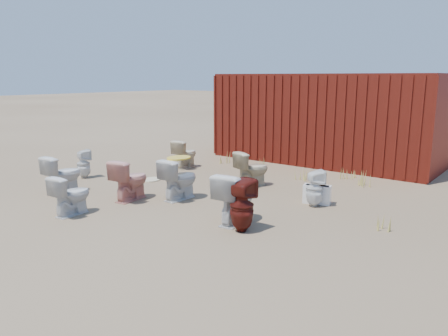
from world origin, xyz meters
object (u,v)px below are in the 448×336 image
Objects in this scene: toilet_front_a at (63,174)px; toilet_front_pink at (130,180)px; toilet_back_e at (315,188)px; toilet_front_c at (71,195)px; toilet_front_maroon at (242,206)px; toilet_front_e at (235,198)px; toilet_back_beige_left at (185,154)px; toilet_back_yellowlid at (179,179)px; toilet_back_a at (84,164)px; loose_tank at (317,194)px; shipping_container at (327,118)px; toilet_back_beige_right at (252,169)px.

toilet_front_pink reaches higher than toilet_front_a.
toilet_front_a is at bearing 67.62° from toilet_back_e.
toilet_front_a reaches higher than toilet_front_c.
toilet_front_maroon is 0.42m from toilet_front_e.
toilet_front_e is 1.24× the size of toilet_back_e.
toilet_back_beige_left is (-3.62, 2.69, -0.05)m from toilet_front_e.
toilet_back_yellowlid is at bearing -117.33° from toilet_front_c.
toilet_back_a is at bearing -7.77° from toilet_front_maroon.
toilet_front_pink is (1.47, 0.51, 0.01)m from toilet_front_a.
toilet_front_maroon is 2.11m from loose_tank.
toilet_front_e reaches higher than toilet_back_yellowlid.
toilet_front_a reaches higher than toilet_back_e.
toilet_front_a is at bearing 3.48° from toilet_front_e.
toilet_front_e is 1.74m from toilet_back_yellowlid.
toilet_front_e is (1.19, -5.83, -0.78)m from shipping_container.
toilet_front_pink is at bearing -97.95° from toilet_front_c.
toilet_back_e is at bearing -152.95° from toilet_back_a.
toilet_front_maroon is 1.90m from toilet_back_e.
toilet_front_maroon is 1.07× the size of toilet_back_beige_right.
toilet_back_beige_left is 1.47× the size of loose_tank.
toilet_back_yellowlid is at bearing 67.41° from toilet_back_e.
loose_tank is at bearing -96.55° from toilet_front_maroon.
toilet_front_pink reaches higher than loose_tank.
toilet_front_maroon is 2.85m from toilet_back_beige_right.
toilet_front_a is 2.45m from toilet_back_yellowlid.
toilet_front_e is 1.14× the size of toilet_back_beige_left.
toilet_back_e is at bearing 160.55° from toilet_back_beige_left.
toilet_front_a is 1.55× the size of loose_tank.
loose_tank is at bearing -37.00° from toilet_back_e.
toilet_front_pink is at bearing -2.67° from toilet_front_maroon.
toilet_back_e is (2.28, 1.16, -0.06)m from toilet_back_yellowlid.
toilet_back_beige_right is 1.76m from loose_tank.
toilet_back_e is at bearing -116.56° from toilet_front_e.
shipping_container is 7.15× the size of toilet_front_e.
toilet_front_pink is at bearing 42.79° from toilet_back_yellowlid.
toilet_front_c is at bearing -99.99° from shipping_container.
toilet_back_e is (3.05, 3.00, -0.01)m from toilet_front_c.
toilet_front_e is at bearing 138.29° from toilet_back_beige_left.
toilet_front_c reaches higher than loose_tank.
toilet_back_e is (1.76, -0.56, -0.04)m from toilet_back_beige_right.
toilet_back_beige_right is (-1.16, 2.17, -0.04)m from toilet_front_e.
toilet_back_e is (0.59, 1.61, -0.08)m from toilet_front_e.
shipping_container reaches higher than toilet_back_beige_left.
toilet_back_beige_left is (0.24, 3.36, -0.02)m from toilet_front_a.
toilet_front_e is at bearing 110.30° from toilet_back_e.
toilet_front_a is at bearing 28.94° from toilet_back_yellowlid.
toilet_back_beige_left is (-3.94, 2.96, -0.04)m from toilet_front_maroon.
toilet_front_c is 2.84m from toilet_back_a.
toilet_back_beige_left is at bearing -37.32° from toilet_front_maroon.
toilet_back_beige_left is at bearing -43.01° from toilet_front_e.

